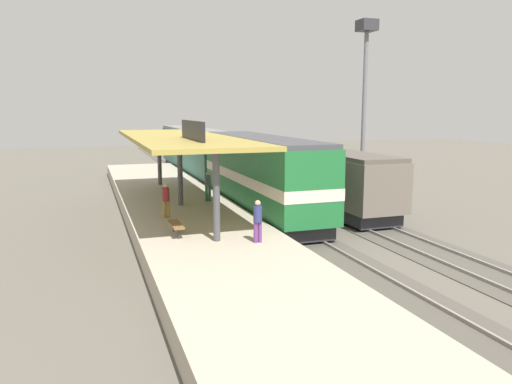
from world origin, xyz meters
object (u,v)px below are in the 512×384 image
Objects in this scene: freight_car at (332,179)px; person_boarding at (166,199)px; platform_bench at (176,225)px; person_waiting at (208,185)px; locomotive at (261,175)px; light_mast at (365,73)px; person_walking at (258,219)px; passenger_carriage_single at (195,152)px.

person_boarding is (-10.46, -2.91, -0.12)m from freight_car.
person_waiting is at bearing 66.83° from platform_bench.
locomotive reaches higher than platform_bench.
platform_bench is at bearing -92.23° from person_boarding.
freight_car is 7.02× the size of person_boarding.
locomotive is 6.53m from person_boarding.
person_walking is at bearing -136.03° from light_mast.
locomotive is at bearing 46.53° from platform_bench.
freight_car is 7.54m from person_waiting.
freight_car is at bearing 15.54° from person_boarding.
light_mast is at bearing 5.63° from person_waiting.
person_walking is (-10.93, -10.54, -6.54)m from light_mast.
platform_bench is at bearing -133.47° from locomotive.
passenger_carriage_single is 11.70× the size of person_waiting.
platform_bench is 25.08m from passenger_carriage_single.
person_walking is at bearing -91.47° from person_waiting.
person_walking is (2.87, -2.21, 0.51)m from platform_bench.
light_mast is (7.80, -15.99, 6.08)m from passenger_carriage_single.
person_boarding is (0.14, 3.51, 0.51)m from platform_bench.
person_boarding reaches higher than platform_bench.
locomotive reaches higher than passenger_carriage_single.
locomotive is 10.04m from light_mast.
person_walking reaches higher than platform_bench.
light_mast is 16.53m from person_walking.
passenger_carriage_single is 11.70× the size of person_boarding.
freight_car reaches higher than person_walking.
passenger_carriage_single reaches higher than person_walking.
locomotive is at bearing -165.58° from light_mast.
light_mast is at bearing -64.00° from passenger_carriage_single.
light_mast reaches higher than locomotive.
person_waiting is (-2.88, -17.05, -0.46)m from passenger_carriage_single.
person_boarding is (-2.98, -3.77, 0.00)m from person_waiting.
light_mast is at bearing 43.97° from person_walking.
locomotive reaches higher than freight_car.
passenger_carriage_single is at bearing 116.00° from light_mast.
freight_car is at bearing -6.59° from person_waiting.
person_waiting is at bearing 51.72° from person_boarding.
person_walking is (-0.24, -9.49, 0.00)m from person_waiting.
person_boarding is at bearing -105.73° from passenger_carriage_single.
platform_bench is 0.12× the size of locomotive.
person_waiting is (-2.88, 0.95, -0.56)m from locomotive.
person_boarding is at bearing -128.28° from person_waiting.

